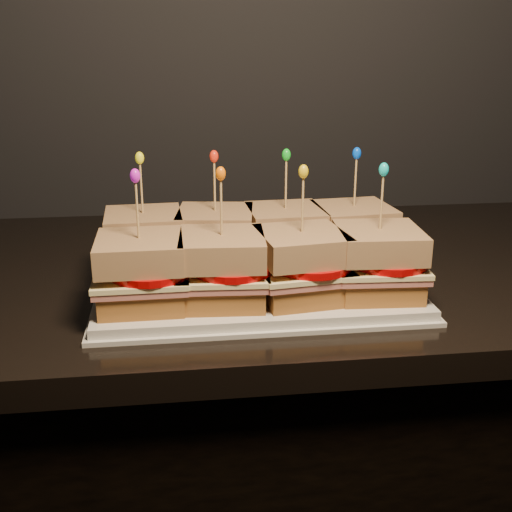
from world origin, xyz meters
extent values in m
cube|color=black|center=(-0.12, 1.68, 0.43)|extent=(2.66, 0.62, 0.85)
cube|color=black|center=(-0.12, 1.68, 0.87)|extent=(2.70, 0.66, 0.04)
cube|color=silver|center=(-0.26, 1.55, 0.90)|extent=(0.41, 0.26, 0.02)
cube|color=silver|center=(-0.26, 1.55, 0.89)|extent=(0.43, 0.27, 0.01)
cube|color=brown|center=(-0.40, 1.61, 0.92)|extent=(0.10, 0.10, 0.03)
cube|color=#B6625D|center=(-0.40, 1.61, 0.94)|extent=(0.12, 0.11, 0.01)
cube|color=#FEEFA5|center=(-0.40, 1.61, 0.95)|extent=(0.12, 0.11, 0.01)
cylinder|color=#B40606|center=(-0.39, 1.61, 0.95)|extent=(0.10, 0.10, 0.01)
cube|color=#5E2C0B|center=(-0.40, 1.61, 0.98)|extent=(0.11, 0.11, 0.03)
cylinder|color=tan|center=(-0.40, 1.61, 1.02)|extent=(0.00, 0.00, 0.09)
ellipsoid|color=yellow|center=(-0.40, 1.61, 1.07)|extent=(0.01, 0.01, 0.02)
cube|color=brown|center=(-0.31, 1.61, 0.92)|extent=(0.11, 0.11, 0.03)
cube|color=#B6625D|center=(-0.31, 1.61, 0.94)|extent=(0.12, 0.12, 0.01)
cube|color=#FEEFA5|center=(-0.31, 1.61, 0.95)|extent=(0.13, 0.12, 0.01)
cylinder|color=#B40606|center=(-0.29, 1.61, 0.95)|extent=(0.10, 0.10, 0.01)
cube|color=#5E2C0B|center=(-0.31, 1.61, 0.98)|extent=(0.12, 0.12, 0.03)
cylinder|color=tan|center=(-0.31, 1.61, 1.02)|extent=(0.00, 0.00, 0.09)
ellipsoid|color=red|center=(-0.31, 1.61, 1.07)|extent=(0.01, 0.01, 0.02)
cube|color=brown|center=(-0.21, 1.61, 0.92)|extent=(0.10, 0.10, 0.03)
cube|color=#B6625D|center=(-0.21, 1.61, 0.94)|extent=(0.11, 0.11, 0.01)
cube|color=#FEEFA5|center=(-0.21, 1.61, 0.95)|extent=(0.12, 0.11, 0.01)
cylinder|color=#B40606|center=(-0.20, 1.61, 0.95)|extent=(0.10, 0.10, 0.01)
cube|color=#5E2C0B|center=(-0.21, 1.61, 0.98)|extent=(0.11, 0.11, 0.03)
cylinder|color=tan|center=(-0.21, 1.61, 1.02)|extent=(0.00, 0.00, 0.09)
ellipsoid|color=green|center=(-0.21, 1.61, 1.07)|extent=(0.01, 0.01, 0.02)
cube|color=brown|center=(-0.11, 1.61, 0.92)|extent=(0.11, 0.11, 0.03)
cube|color=#B6625D|center=(-0.11, 1.61, 0.94)|extent=(0.12, 0.12, 0.01)
cube|color=#FEEFA5|center=(-0.11, 1.61, 0.95)|extent=(0.12, 0.12, 0.01)
cylinder|color=#B40606|center=(-0.10, 1.61, 0.95)|extent=(0.10, 0.10, 0.01)
cube|color=#5E2C0B|center=(-0.11, 1.61, 0.98)|extent=(0.11, 0.11, 0.03)
cylinder|color=tan|center=(-0.11, 1.61, 1.02)|extent=(0.00, 0.00, 0.09)
ellipsoid|color=blue|center=(-0.11, 1.61, 1.07)|extent=(0.01, 0.01, 0.02)
cube|color=brown|center=(-0.40, 1.49, 0.92)|extent=(0.10, 0.10, 0.03)
cube|color=#B6625D|center=(-0.40, 1.49, 0.94)|extent=(0.11, 0.11, 0.01)
cube|color=#FEEFA5|center=(-0.40, 1.49, 0.95)|extent=(0.11, 0.11, 0.01)
cylinder|color=#B40606|center=(-0.39, 1.49, 0.95)|extent=(0.10, 0.10, 0.01)
cube|color=#5E2C0B|center=(-0.40, 1.49, 0.98)|extent=(0.10, 0.10, 0.03)
cylinder|color=tan|center=(-0.40, 1.49, 1.02)|extent=(0.00, 0.00, 0.09)
ellipsoid|color=#D31BD3|center=(-0.40, 1.49, 1.07)|extent=(0.01, 0.01, 0.02)
cube|color=brown|center=(-0.31, 1.49, 0.92)|extent=(0.11, 0.11, 0.03)
cube|color=#B6625D|center=(-0.31, 1.49, 0.94)|extent=(0.12, 0.11, 0.01)
cube|color=#FEEFA5|center=(-0.31, 1.49, 0.95)|extent=(0.12, 0.12, 0.01)
cylinder|color=#B40606|center=(-0.29, 1.49, 0.95)|extent=(0.10, 0.10, 0.01)
cube|color=#5E2C0B|center=(-0.31, 1.49, 0.98)|extent=(0.11, 0.11, 0.03)
cylinder|color=tan|center=(-0.31, 1.49, 1.02)|extent=(0.00, 0.00, 0.09)
ellipsoid|color=orange|center=(-0.31, 1.49, 1.07)|extent=(0.01, 0.01, 0.02)
cube|color=brown|center=(-0.21, 1.49, 0.92)|extent=(0.11, 0.11, 0.03)
cube|color=#B6625D|center=(-0.21, 1.49, 0.94)|extent=(0.12, 0.12, 0.01)
cube|color=#FEEFA5|center=(-0.21, 1.49, 0.95)|extent=(0.13, 0.12, 0.01)
cylinder|color=#B40606|center=(-0.20, 1.49, 0.95)|extent=(0.10, 0.10, 0.01)
cube|color=#5E2C0B|center=(-0.21, 1.49, 0.98)|extent=(0.11, 0.11, 0.03)
cylinder|color=tan|center=(-0.21, 1.49, 1.02)|extent=(0.00, 0.00, 0.09)
ellipsoid|color=yellow|center=(-0.21, 1.49, 1.07)|extent=(0.01, 0.01, 0.02)
cube|color=brown|center=(-0.11, 1.49, 0.92)|extent=(0.11, 0.11, 0.03)
cube|color=#B6625D|center=(-0.11, 1.49, 0.94)|extent=(0.12, 0.11, 0.01)
cube|color=#FEEFA5|center=(-0.11, 1.49, 0.95)|extent=(0.12, 0.12, 0.01)
cylinder|color=#B40606|center=(-0.10, 1.49, 0.95)|extent=(0.10, 0.10, 0.01)
cube|color=#5E2C0B|center=(-0.11, 1.49, 0.98)|extent=(0.11, 0.11, 0.03)
cylinder|color=tan|center=(-0.11, 1.49, 1.02)|extent=(0.00, 0.00, 0.09)
ellipsoid|color=#0FC5BA|center=(-0.11, 1.49, 1.07)|extent=(0.01, 0.01, 0.02)
camera|label=1|loc=(-0.36, 0.75, 1.22)|focal=45.00mm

